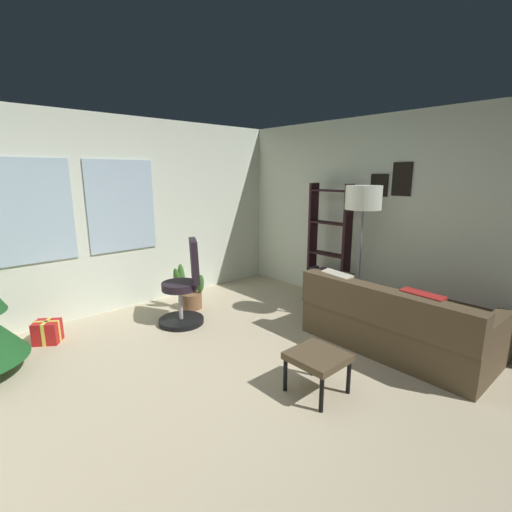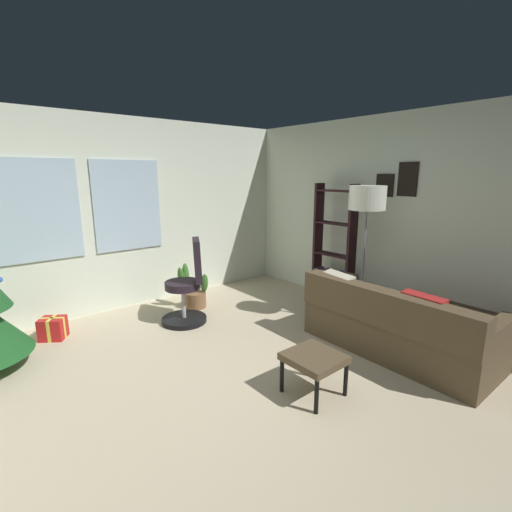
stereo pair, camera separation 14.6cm
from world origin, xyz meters
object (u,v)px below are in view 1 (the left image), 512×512
(potted_plant, at_px, (189,293))
(floor_lamp, at_px, (363,205))
(bookshelf, at_px, (328,252))
(gift_box_red, at_px, (47,332))
(couch, at_px, (412,325))
(office_chair, at_px, (185,291))
(footstool, at_px, (317,359))

(potted_plant, bearing_deg, floor_lamp, -54.84)
(bookshelf, bearing_deg, gift_box_red, 160.33)
(couch, height_order, office_chair, office_chair)
(footstool, xyz_separation_m, potted_plant, (0.27, 2.46, -0.09))
(floor_lamp, bearing_deg, bookshelf, 62.95)
(floor_lamp, bearing_deg, couch, -102.08)
(gift_box_red, xyz_separation_m, floor_lamp, (3.04, -1.99, 1.35))
(floor_lamp, bearing_deg, potted_plant, 125.16)
(footstool, bearing_deg, bookshelf, 35.25)
(couch, distance_m, potted_plant, 2.86)
(footstool, distance_m, potted_plant, 2.48)
(gift_box_red, bearing_deg, potted_plant, -4.73)
(couch, height_order, footstool, couch)
(office_chair, height_order, bookshelf, bookshelf)
(couch, relative_size, floor_lamp, 1.11)
(couch, xyz_separation_m, office_chair, (-1.44, 2.21, 0.15))
(gift_box_red, xyz_separation_m, potted_plant, (1.74, -0.14, 0.09))
(gift_box_red, height_order, floor_lamp, floor_lamp)
(floor_lamp, bearing_deg, gift_box_red, 146.83)
(footstool, bearing_deg, couch, -6.71)
(office_chair, xyz_separation_m, bookshelf, (2.00, -0.67, 0.31))
(footstool, height_order, floor_lamp, floor_lamp)
(office_chair, relative_size, bookshelf, 0.62)
(office_chair, xyz_separation_m, floor_lamp, (1.61, -1.43, 1.06))
(office_chair, height_order, potted_plant, office_chair)
(office_chair, distance_m, bookshelf, 2.13)
(couch, relative_size, office_chair, 1.79)
(couch, height_order, potted_plant, couch)
(potted_plant, bearing_deg, couch, -66.71)
(office_chair, bearing_deg, bookshelf, -18.47)
(footstool, relative_size, bookshelf, 0.26)
(gift_box_red, bearing_deg, footstool, -60.46)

